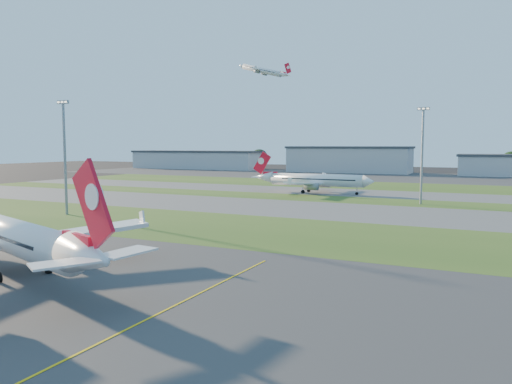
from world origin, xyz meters
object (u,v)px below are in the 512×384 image
Objects in this scene: airliner_parked at (12,237)px; light_mast_west at (65,150)px; airliner_taxiing at (315,180)px; light_mast_centre at (422,149)px.

airliner_parked is 54.79m from light_mast_west.
airliner_parked is 1.56× the size of light_mast_west.
airliner_parked is at bearing -50.14° from light_mast_west.
light_mast_centre reaches higher than airliner_taxiing.
airliner_taxiing is at bearing 108.55° from airliner_parked.
airliner_taxiing is at bearing 65.07° from light_mast_west.
airliner_parked reaches higher than airliner_taxiing.
airliner_parked is 1.03× the size of airliner_taxiing.
light_mast_west is (-34.20, -73.58, 10.53)m from airliner_taxiing.
light_mast_centre is (35.80, -17.58, 10.53)m from airliner_taxiing.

